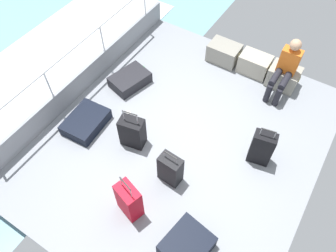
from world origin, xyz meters
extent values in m
cube|color=gray|center=(0.00, 0.00, -0.03)|extent=(4.40, 5.20, 0.06)
cube|color=gray|center=(-2.17, 0.00, 0.23)|extent=(0.06, 5.20, 0.45)
cylinder|color=silver|center=(-2.17, -0.69, 0.50)|extent=(0.04, 0.04, 1.00)
cylinder|color=silver|center=(-2.17, 0.69, 0.50)|extent=(0.04, 0.04, 1.00)
cylinder|color=silver|center=(-2.17, 2.08, 0.50)|extent=(0.04, 0.04, 1.00)
cylinder|color=silver|center=(-2.17, 0.00, 1.00)|extent=(0.04, 4.16, 0.04)
cube|color=white|center=(-3.60, 0.00, -0.34)|extent=(2.40, 7.28, 0.01)
cube|color=gray|center=(-0.30, 2.15, 0.19)|extent=(0.61, 0.43, 0.38)
torus|color=tan|center=(-0.62, 2.15, 0.27)|extent=(0.02, 0.12, 0.12)
torus|color=tan|center=(0.02, 2.15, 0.27)|extent=(0.02, 0.12, 0.12)
cube|color=#9E9989|center=(0.36, 2.17, 0.20)|extent=(0.59, 0.39, 0.39)
torus|color=tan|center=(0.06, 2.17, 0.27)|extent=(0.02, 0.12, 0.12)
torus|color=tan|center=(0.66, 2.17, 0.27)|extent=(0.02, 0.12, 0.12)
cube|color=gray|center=(0.96, 2.13, 0.20)|extent=(0.55, 0.43, 0.40)
torus|color=tan|center=(0.68, 2.13, 0.28)|extent=(0.02, 0.12, 0.12)
torus|color=tan|center=(1.25, 2.13, 0.28)|extent=(0.02, 0.12, 0.12)
cube|color=orange|center=(0.96, 2.08, 0.64)|extent=(0.34, 0.20, 0.48)
sphere|color=tan|center=(0.96, 2.08, 1.00)|extent=(0.20, 0.20, 0.20)
cylinder|color=black|center=(1.05, 1.78, 0.44)|extent=(0.12, 0.40, 0.12)
cylinder|color=black|center=(1.05, 1.58, 0.20)|extent=(0.11, 0.11, 0.40)
cylinder|color=black|center=(0.87, 1.78, 0.44)|extent=(0.12, 0.40, 0.12)
cylinder|color=black|center=(0.87, 1.58, 0.20)|extent=(0.11, 0.11, 0.40)
cube|color=black|center=(-0.66, -0.50, 0.29)|extent=(0.43, 0.32, 0.58)
cylinder|color=#A5A8AD|center=(-0.77, -0.52, 0.68)|extent=(0.02, 0.02, 0.21)
cylinder|color=#A5A8AD|center=(-0.54, -0.47, 0.68)|extent=(0.02, 0.02, 0.21)
cylinder|color=#2D2D2D|center=(-0.66, -0.50, 0.79)|extent=(0.25, 0.07, 0.02)
cube|color=silver|center=(-0.68, -0.37, 0.43)|extent=(0.05, 0.02, 0.08)
cube|color=#B70C1E|center=(0.01, -1.50, 0.32)|extent=(0.42, 0.33, 0.64)
cylinder|color=#A5A8AD|center=(-0.09, -1.46, 0.75)|extent=(0.02, 0.02, 0.21)
cylinder|color=#A5A8AD|center=(0.12, -1.53, 0.75)|extent=(0.02, 0.02, 0.21)
cylinder|color=#2D2D2D|center=(0.01, -1.50, 0.85)|extent=(0.23, 0.09, 0.02)
cube|color=silver|center=(0.05, -1.38, 0.36)|extent=(0.05, 0.02, 0.08)
cube|color=black|center=(1.00, -1.55, 0.14)|extent=(0.65, 0.71, 0.28)
cube|color=silver|center=(1.05, -1.23, 0.18)|extent=(0.05, 0.01, 0.08)
cube|color=black|center=(0.23, -0.74, 0.28)|extent=(0.36, 0.24, 0.56)
cylinder|color=#A5A8AD|center=(0.12, -0.74, 0.63)|extent=(0.02, 0.02, 0.13)
cylinder|color=#A5A8AD|center=(0.33, -0.75, 0.63)|extent=(0.02, 0.02, 0.13)
cylinder|color=#2D2D2D|center=(0.23, -0.74, 0.69)|extent=(0.23, 0.03, 0.02)
cube|color=silver|center=(0.24, -0.63, 0.32)|extent=(0.05, 0.01, 0.08)
cube|color=black|center=(-1.57, -0.65, 0.10)|extent=(0.62, 0.80, 0.21)
cube|color=silver|center=(-1.59, -0.27, 0.16)|extent=(0.05, 0.01, 0.08)
cube|color=black|center=(1.25, 0.31, 0.33)|extent=(0.38, 0.26, 0.67)
cylinder|color=#A5A8AD|center=(1.15, 0.29, 0.74)|extent=(0.02, 0.02, 0.14)
cylinder|color=#A5A8AD|center=(1.35, 0.33, 0.74)|extent=(0.02, 0.02, 0.14)
cylinder|color=#2D2D2D|center=(1.25, 0.31, 0.81)|extent=(0.23, 0.06, 0.02)
cube|color=white|center=(1.23, 0.42, 0.48)|extent=(0.05, 0.02, 0.08)
cube|color=black|center=(-1.51, 0.57, 0.11)|extent=(0.66, 0.82, 0.23)
cube|color=green|center=(-1.42, 0.93, 0.18)|extent=(0.05, 0.02, 0.08)
cylinder|color=white|center=(-1.07, -0.08, 0.05)|extent=(0.08, 0.08, 0.10)
camera|label=1|loc=(1.49, -2.81, 4.66)|focal=35.11mm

